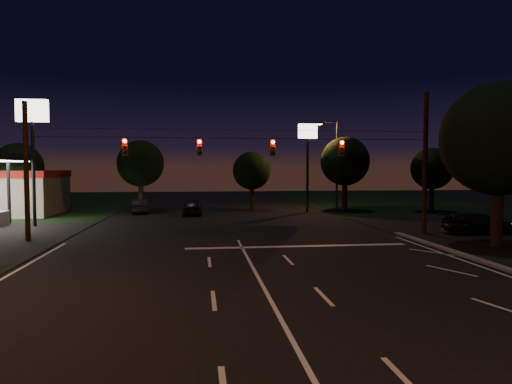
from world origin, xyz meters
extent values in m
plane|color=black|center=(0.00, 0.00, 0.00)|extent=(140.00, 140.00, 0.00)
cube|color=silver|center=(3.00, 11.50, 0.01)|extent=(12.00, 0.50, 0.01)
cylinder|color=black|center=(12.00, 15.00, 0.00)|extent=(0.30, 0.30, 9.00)
cylinder|color=black|center=(-12.00, 15.00, 0.00)|extent=(0.28, 0.28, 8.00)
cylinder|color=black|center=(0.00, 15.00, 6.00)|extent=(24.00, 0.03, 0.03)
cylinder|color=black|center=(0.00, 15.00, 6.50)|extent=(24.00, 0.02, 0.02)
cube|color=#3F3307|center=(-6.50, 15.00, 5.45)|extent=(0.32, 0.26, 1.00)
sphere|color=#FF0705|center=(-6.50, 14.84, 5.78)|extent=(0.22, 0.22, 0.22)
sphere|color=black|center=(-6.50, 14.84, 5.45)|extent=(0.20, 0.20, 0.20)
sphere|color=black|center=(-6.50, 14.84, 5.12)|extent=(0.20, 0.20, 0.20)
cube|color=#3F3307|center=(-2.20, 15.00, 5.45)|extent=(0.32, 0.26, 1.00)
sphere|color=#FF0705|center=(-2.20, 14.84, 5.78)|extent=(0.22, 0.22, 0.22)
sphere|color=black|center=(-2.20, 14.84, 5.45)|extent=(0.20, 0.20, 0.20)
sphere|color=black|center=(-2.20, 14.84, 5.12)|extent=(0.20, 0.20, 0.20)
cube|color=#3F3307|center=(2.20, 15.00, 5.45)|extent=(0.32, 0.26, 1.00)
sphere|color=#FF0705|center=(2.20, 14.84, 5.78)|extent=(0.22, 0.22, 0.22)
sphere|color=black|center=(2.20, 14.84, 5.45)|extent=(0.20, 0.20, 0.20)
sphere|color=black|center=(2.20, 14.84, 5.12)|extent=(0.20, 0.20, 0.20)
cube|color=#3F3307|center=(6.50, 15.00, 5.45)|extent=(0.32, 0.26, 1.00)
sphere|color=#FF0705|center=(6.50, 14.84, 5.78)|extent=(0.22, 0.22, 0.22)
sphere|color=black|center=(6.50, 14.84, 5.45)|extent=(0.20, 0.20, 0.20)
sphere|color=black|center=(6.50, 14.84, 5.12)|extent=(0.20, 0.20, 0.20)
cylinder|color=black|center=(-16.50, 24.00, 2.40)|extent=(0.24, 0.24, 4.80)
cylinder|color=black|center=(-14.00, 22.00, 3.75)|extent=(0.24, 0.24, 7.50)
cube|color=white|center=(-14.00, 22.00, 8.30)|extent=(2.20, 0.30, 1.60)
cylinder|color=black|center=(8.00, 30.00, 3.50)|extent=(0.24, 0.24, 7.00)
cube|color=white|center=(8.00, 30.00, 7.70)|extent=(1.80, 0.30, 1.40)
cylinder|color=black|center=(11.50, 32.00, 4.50)|extent=(0.20, 0.20, 9.00)
cylinder|color=black|center=(10.60, 32.00, 8.80)|extent=(1.80, 0.12, 0.12)
cube|color=black|center=(9.70, 32.00, 8.70)|extent=(0.60, 0.35, 0.22)
cube|color=orange|center=(9.70, 32.00, 8.58)|extent=(0.45, 0.25, 0.04)
cylinder|color=black|center=(13.50, 10.00, 2.00)|extent=(0.60, 0.60, 4.00)
sphere|color=black|center=(13.50, 10.00, 5.76)|extent=(6.00, 6.00, 6.00)
sphere|color=black|center=(14.10, 10.45, 5.58)|extent=(4.50, 4.50, 4.50)
sphere|color=black|center=(12.90, 10.30, 5.62)|extent=(4.20, 4.20, 4.20)
cylinder|color=black|center=(-18.00, 30.00, 1.50)|extent=(0.49, 0.49, 3.00)
sphere|color=black|center=(-18.00, 30.00, 4.32)|extent=(4.20, 4.20, 4.20)
sphere|color=black|center=(-17.58, 30.32, 4.19)|extent=(3.15, 3.15, 3.15)
sphere|color=black|center=(-18.42, 30.21, 4.23)|extent=(2.94, 2.94, 2.94)
cylinder|color=black|center=(-8.00, 34.00, 1.62)|extent=(0.52, 0.52, 3.25)
sphere|color=black|center=(-8.00, 34.00, 4.68)|extent=(4.60, 4.60, 4.60)
sphere|color=black|center=(-7.54, 34.34, 4.54)|extent=(3.45, 3.45, 3.45)
sphere|color=black|center=(-8.46, 34.23, 4.58)|extent=(3.22, 3.22, 3.22)
cylinder|color=black|center=(3.00, 33.00, 1.38)|extent=(0.47, 0.47, 2.75)
sphere|color=black|center=(3.00, 33.00, 3.96)|extent=(3.80, 3.80, 3.80)
sphere|color=black|center=(3.38, 33.28, 3.85)|extent=(2.85, 2.85, 2.85)
sphere|color=black|center=(2.62, 33.19, 3.87)|extent=(2.66, 2.66, 2.66)
cylinder|color=black|center=(12.00, 31.00, 1.70)|extent=(0.53, 0.53, 3.40)
sphere|color=black|center=(12.00, 31.00, 4.90)|extent=(4.80, 4.80, 4.80)
sphere|color=black|center=(12.48, 31.36, 4.75)|extent=(3.60, 3.60, 3.60)
sphere|color=black|center=(11.52, 31.24, 4.79)|extent=(3.36, 3.36, 3.36)
cylinder|color=black|center=(20.00, 29.00, 1.45)|extent=(0.48, 0.48, 2.90)
sphere|color=black|center=(20.00, 29.00, 4.18)|extent=(4.00, 4.00, 4.00)
sphere|color=black|center=(20.40, 29.30, 4.06)|extent=(3.00, 3.00, 3.00)
sphere|color=black|center=(19.60, 29.20, 4.09)|extent=(2.80, 2.80, 2.80)
imported|color=black|center=(-2.88, 28.90, 0.72)|extent=(1.80, 4.28, 1.44)
imported|color=black|center=(-7.71, 30.98, 0.66)|extent=(1.81, 4.13, 1.32)
imported|color=black|center=(15.50, 14.58, 0.68)|extent=(4.72, 2.00, 1.36)
camera|label=1|loc=(-2.24, -12.38, 4.21)|focal=32.00mm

